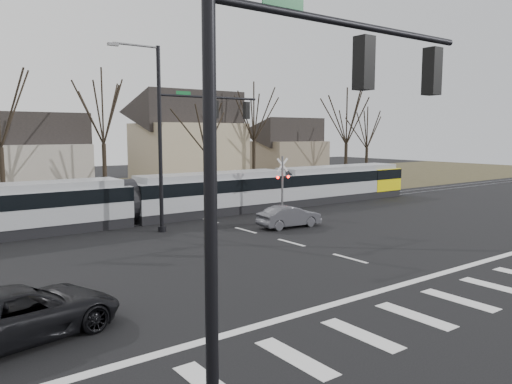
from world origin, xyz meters
TOP-DOWN VIEW (x-y plane):
  - ground at (0.00, 0.00)m, footprint 140.00×140.00m
  - grass_verge at (0.00, 32.00)m, footprint 140.00×28.00m
  - crosswalk at (0.00, -4.00)m, footprint 27.00×2.60m
  - stop_line at (0.00, -1.80)m, footprint 28.00×0.35m
  - lane_dashes at (0.00, 16.00)m, footprint 0.18×30.00m
  - rail_pair at (0.00, 15.80)m, footprint 90.00×1.52m
  - tram at (1.40, 16.00)m, footprint 37.33×2.77m
  - sedan at (2.63, 9.25)m, footprint 1.91×4.07m
  - suv at (-13.55, 1.23)m, footprint 4.44×6.18m
  - signal_pole_near_left at (-10.41, -6.00)m, footprint 9.28×0.44m
  - signal_pole_far at (-2.41, 12.50)m, footprint 9.28×0.44m
  - rail_crossing_signal at (5.00, 12.79)m, footprint 1.08×0.36m
  - tree_row at (2.00, 26.00)m, footprint 59.20×7.20m
  - house_b at (-5.00, 36.00)m, footprint 8.64×7.56m
  - house_c at (9.00, 33.00)m, footprint 10.80×8.64m
  - house_d at (24.00, 35.00)m, footprint 8.64×7.56m

SIDE VIEW (x-z plane):
  - ground at x=0.00m, z-range 0.00..0.00m
  - grass_verge at x=0.00m, z-range 0.00..0.01m
  - crosswalk at x=0.00m, z-range 0.00..0.01m
  - stop_line at x=0.00m, z-range 0.00..0.01m
  - lane_dashes at x=0.00m, z-range 0.00..0.01m
  - rail_pair at x=0.00m, z-range 0.00..0.06m
  - sedan at x=2.63m, z-range 0.00..1.28m
  - suv at x=-13.55m, z-range 0.00..1.46m
  - tram at x=1.40m, z-range 0.13..2.96m
  - rail_crossing_signal at x=5.00m, z-range -0.11..3.89m
  - house_b at x=-5.00m, z-range 0.14..7.79m
  - house_d at x=24.00m, z-range 0.14..7.79m
  - tree_row at x=2.00m, z-range 0.00..10.00m
  - house_c at x=9.00m, z-range 0.18..10.28m
  - signal_pole_near_left at x=-10.41m, z-range 0.60..10.80m
  - signal_pole_far at x=-2.41m, z-range 0.60..10.80m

